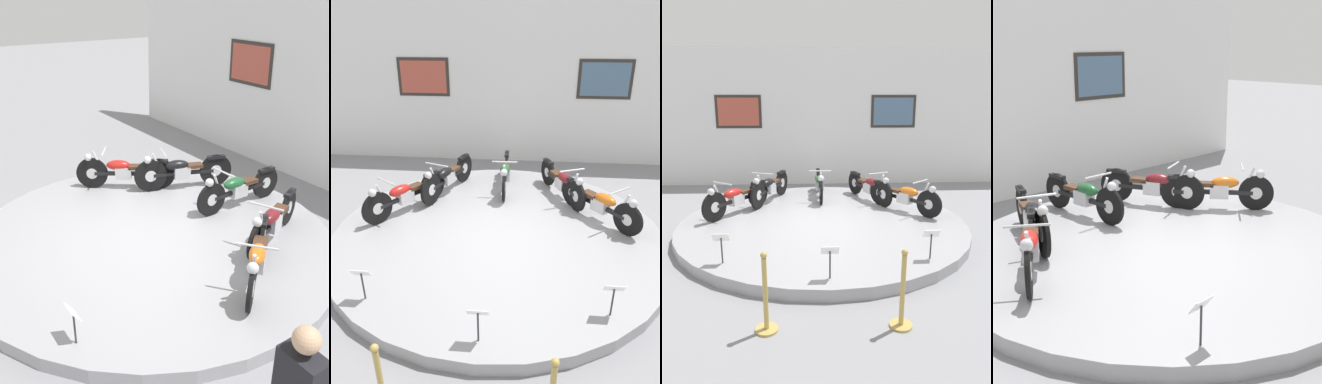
{
  "view_description": "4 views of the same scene",
  "coord_description": "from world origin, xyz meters",
  "views": [
    {
      "loc": [
        5.53,
        -3.39,
        3.9
      ],
      "look_at": [
        -0.08,
        0.31,
        0.85
      ],
      "focal_mm": 42.0,
      "sensor_mm": 36.0,
      "label": 1
    },
    {
      "loc": [
        0.52,
        -5.94,
        3.73
      ],
      "look_at": [
        -0.06,
        0.13,
        0.89
      ],
      "focal_mm": 35.0,
      "sensor_mm": 36.0,
      "label": 2
    },
    {
      "loc": [
        -0.3,
        -7.57,
        2.76
      ],
      "look_at": [
        0.09,
        0.14,
        0.78
      ],
      "focal_mm": 35.0,
      "sensor_mm": 36.0,
      "label": 3
    },
    {
      "loc": [
        -5.22,
        -4.95,
        3.04
      ],
      "look_at": [
        -0.09,
        0.07,
        1.0
      ],
      "focal_mm": 50.0,
      "sensor_mm": 36.0,
      "label": 4
    }
  ],
  "objects": [
    {
      "name": "motorcycle_red",
      "position": [
        -1.9,
        0.52,
        0.58
      ],
      "size": [
        1.17,
        1.67,
        0.79
      ],
      "color": "black",
      "rests_on": "display_platform"
    },
    {
      "name": "info_placard_front_centre",
      "position": [
        0.0,
        -2.64,
        0.57
      ],
      "size": [
        0.26,
        0.11,
        0.51
      ],
      "color": "#333338",
      "rests_on": "display_platform"
    },
    {
      "name": "motorcycle_maroon",
      "position": [
        1.25,
        1.49,
        0.58
      ],
      "size": [
        0.83,
        1.83,
        0.78
      ],
      "color": "black",
      "rests_on": "display_platform"
    },
    {
      "name": "info_placard_front_right",
      "position": [
        1.66,
        -2.05,
        0.57
      ],
      "size": [
        0.26,
        0.11,
        0.51
      ],
      "color": "#333338",
      "rests_on": "display_platform"
    },
    {
      "name": "motorcycle_green",
      "position": [
        0.0,
        1.87,
        0.58
      ],
      "size": [
        0.54,
        1.97,
        0.78
      ],
      "color": "black",
      "rests_on": "display_platform"
    },
    {
      "name": "ground_plane",
      "position": [
        0.0,
        0.0,
        0.0
      ],
      "size": [
        60.0,
        60.0,
        0.0
      ],
      "primitive_type": "plane",
      "color": "gray"
    },
    {
      "name": "motorcycle_orange",
      "position": [
        1.9,
        0.52,
        0.57
      ],
      "size": [
        1.28,
        1.55,
        0.78
      ],
      "color": "black",
      "rests_on": "display_platform"
    },
    {
      "name": "back_wall",
      "position": [
        0.0,
        4.36,
        2.09
      ],
      "size": [
        14.0,
        0.22,
        4.17
      ],
      "color": "white",
      "rests_on": "ground_plane"
    },
    {
      "name": "motorcycle_black",
      "position": [
        -1.24,
        1.49,
        0.59
      ],
      "size": [
        0.77,
        1.91,
        0.81
      ],
      "color": "black",
      "rests_on": "display_platform"
    },
    {
      "name": "display_platform",
      "position": [
        0.0,
        0.0,
        0.1
      ],
      "size": [
        5.98,
        5.98,
        0.2
      ],
      "primitive_type": "cylinder",
      "color": "#99999E",
      "rests_on": "ground_plane"
    },
    {
      "name": "info_placard_front_left",
      "position": [
        -1.66,
        -2.05,
        0.57
      ],
      "size": [
        0.26,
        0.11,
        0.51
      ],
      "color": "#333338",
      "rests_on": "display_platform"
    }
  ]
}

